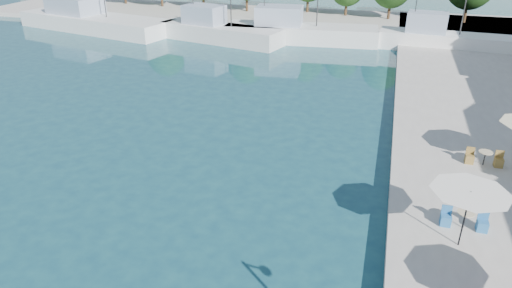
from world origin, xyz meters
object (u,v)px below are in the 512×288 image
(trawler_02, at_px, (218,32))
(trawler_03, at_px, (297,32))
(trawler_04, at_px, (441,40))
(umbrella_white, at_px, (469,197))
(trawler_01, at_px, (92,21))

(trawler_02, xyz_separation_m, trawler_03, (8.55, 2.37, -0.00))
(trawler_04, distance_m, umbrella_white, 34.75)
(trawler_03, xyz_separation_m, trawler_04, (15.14, 0.21, 0.00))
(trawler_01, bearing_deg, trawler_03, 15.30)
(trawler_02, distance_m, umbrella_white, 39.04)
(trawler_01, relative_size, trawler_03, 1.28)
(trawler_03, distance_m, umbrella_white, 37.09)
(trawler_01, height_order, trawler_02, same)
(trawler_02, distance_m, trawler_04, 23.83)
(trawler_03, distance_m, trawler_04, 15.14)
(trawler_02, bearing_deg, trawler_03, 29.08)
(umbrella_white, bearing_deg, trawler_03, 111.55)
(trawler_01, height_order, trawler_03, same)
(umbrella_white, bearing_deg, trawler_04, 87.47)
(trawler_02, distance_m, trawler_03, 8.87)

